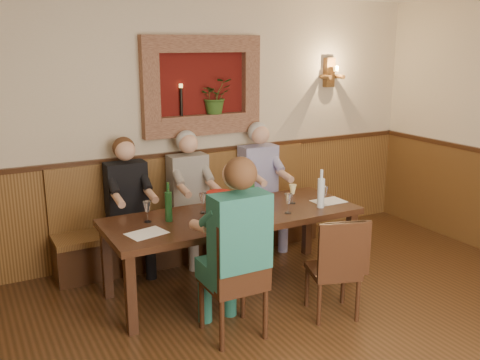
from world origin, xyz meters
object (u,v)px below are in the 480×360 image
object	(u,v)px
wine_bottle_green_a	(250,197)
person_bench_left	(130,218)
person_chair_front	(234,263)
water_bottle	(321,192)
person_bench_right	(262,196)
wine_bottle_green_b	(168,206)
dining_table	(233,221)
chair_near_right	(333,287)
person_bench_mid	(192,208)
chair_near_left	(234,301)
bench	(194,227)
spittoon_bucket	(219,206)

from	to	relation	value
wine_bottle_green_a	person_bench_left	bearing A→B (deg)	132.13
person_chair_front	water_bottle	distance (m)	1.38
person_bench_left	person_bench_right	size ratio (longest dim) A/B	0.97
wine_bottle_green_b	dining_table	bearing A→B (deg)	-7.26
chair_near_right	person_chair_front	size ratio (longest dim) A/B	0.60
chair_near_right	person_bench_mid	size ratio (longest dim) A/B	0.64
chair_near_right	person_bench_mid	distance (m)	1.84
person_bench_left	wine_bottle_green_a	distance (m)	1.33
chair_near_left	water_bottle	distance (m)	1.48
person_bench_left	water_bottle	xyz separation A→B (m)	(1.58, -1.07, 0.33)
person_bench_left	bench	bearing A→B (deg)	8.04
spittoon_bucket	dining_table	bearing A→B (deg)	30.86
dining_table	water_bottle	bearing A→B (deg)	-15.27
chair_near_right	water_bottle	size ratio (longest dim) A/B	2.38
person_bench_mid	dining_table	bearing A→B (deg)	-85.56
dining_table	person_bench_right	distance (m)	1.17
wine_bottle_green_a	person_bench_right	bearing A→B (deg)	54.13
bench	person_bench_left	world-z (taller)	person_bench_left
person_bench_mid	bench	bearing A→B (deg)	58.28
spittoon_bucket	person_bench_left	bearing A→B (deg)	119.53
dining_table	chair_near_left	size ratio (longest dim) A/B	2.37
person_bench_left	person_bench_right	world-z (taller)	person_bench_right
wine_bottle_green_b	bench	bearing A→B (deg)	54.89
person_bench_right	dining_table	bearing A→B (deg)	-134.00
person_bench_left	wine_bottle_green_a	size ratio (longest dim) A/B	3.33
bench	wine_bottle_green_b	bearing A→B (deg)	-125.11
person_bench_mid	wine_bottle_green_a	world-z (taller)	person_bench_mid
wine_bottle_green_a	wine_bottle_green_b	world-z (taller)	wine_bottle_green_a
water_bottle	spittoon_bucket	bearing A→B (deg)	173.98
bench	person_bench_mid	size ratio (longest dim) A/B	2.13
chair_near_right	wine_bottle_green_a	world-z (taller)	wine_bottle_green_a
water_bottle	chair_near_right	bearing A→B (deg)	-116.90
dining_table	person_bench_left	bearing A→B (deg)	131.52
bench	wine_bottle_green_b	world-z (taller)	bench
dining_table	person_bench_mid	distance (m)	0.85
person_bench_right	spittoon_bucket	bearing A→B (deg)	-136.51
person_bench_right	water_bottle	bearing A→B (deg)	-88.43
spittoon_bucket	chair_near_left	bearing A→B (deg)	-106.73
chair_near_left	wine_bottle_green_a	world-z (taller)	wine_bottle_green_a
dining_table	chair_near_right	world-z (taller)	chair_near_right
chair_near_left	chair_near_right	size ratio (longest dim) A/B	1.13
person_bench_left	person_chair_front	bearing A→B (deg)	-77.90
dining_table	person_chair_front	xyz separation A→B (m)	(-0.40, -0.78, -0.05)
person_chair_front	chair_near_left	bearing A→B (deg)	101.49
person_bench_right	chair_near_right	bearing A→B (deg)	-99.99
person_chair_front	chair_near_right	bearing A→B (deg)	-6.85
spittoon_bucket	water_bottle	bearing A→B (deg)	-6.02
dining_table	wine_bottle_green_a	xyz separation A→B (m)	(0.12, -0.11, 0.25)
chair_near_left	wine_bottle_green_a	distance (m)	1.05
dining_table	wine_bottle_green_a	bearing A→B (deg)	-43.72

